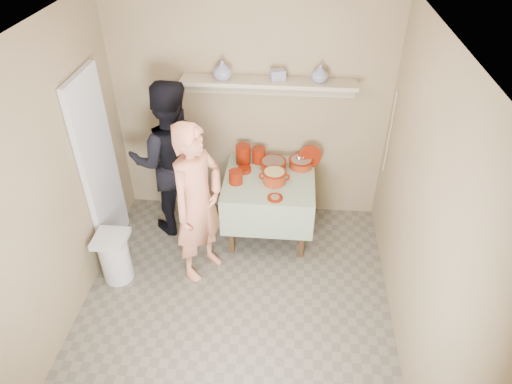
# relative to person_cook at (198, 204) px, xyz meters

# --- Properties ---
(ground) EXTENTS (3.50, 3.50, 0.00)m
(ground) POSITION_rel_person_cook_xyz_m (0.40, -0.63, -0.86)
(ground) COLOR #686152
(ground) RESTS_ON ground
(tile_panel) EXTENTS (0.06, 0.70, 2.00)m
(tile_panel) POSITION_rel_person_cook_xyz_m (-1.06, 0.32, 0.14)
(tile_panel) COLOR silver
(tile_panel) RESTS_ON ground
(plate_stack_a) EXTENTS (0.17, 0.17, 0.22)m
(plate_stack_a) POSITION_rel_person_cook_xyz_m (0.34, 0.92, 0.01)
(plate_stack_a) COLOR #650D00
(plate_stack_a) RESTS_ON serving_table
(plate_stack_b) EXTENTS (0.15, 0.15, 0.18)m
(plate_stack_b) POSITION_rel_person_cook_xyz_m (0.51, 0.95, -0.01)
(plate_stack_b) COLOR #650D00
(plate_stack_b) RESTS_ON serving_table
(bowl_stack) EXTENTS (0.15, 0.15, 0.15)m
(bowl_stack) POSITION_rel_person_cook_xyz_m (0.30, 0.52, -0.03)
(bowl_stack) COLOR #650D00
(bowl_stack) RESTS_ON serving_table
(empty_bowl) EXTENTS (0.15, 0.15, 0.04)m
(empty_bowl) POSITION_rel_person_cook_xyz_m (0.37, 0.75, -0.08)
(empty_bowl) COLOR #650D00
(empty_bowl) RESTS_ON serving_table
(propped_lid) EXTENTS (0.27, 0.14, 0.26)m
(propped_lid) POSITION_rel_person_cook_xyz_m (1.07, 0.92, 0.02)
(propped_lid) COLOR #650D00
(propped_lid) RESTS_ON serving_table
(vase_right) EXTENTS (0.19, 0.19, 0.18)m
(vase_right) POSITION_rel_person_cook_xyz_m (1.11, 1.00, 0.95)
(vase_right) COLOR navy
(vase_right) RESTS_ON wall_shelf
(vase_left) EXTENTS (0.27, 0.27, 0.20)m
(vase_left) POSITION_rel_person_cook_xyz_m (0.14, 0.97, 0.96)
(vase_left) COLOR navy
(vase_left) RESTS_ON wall_shelf
(ceramic_box) EXTENTS (0.17, 0.14, 0.11)m
(ceramic_box) POSITION_rel_person_cook_xyz_m (0.69, 1.01, 0.91)
(ceramic_box) COLOR navy
(ceramic_box) RESTS_ON wall_shelf
(person_cook) EXTENTS (0.67, 0.75, 1.72)m
(person_cook) POSITION_rel_person_cook_xyz_m (0.00, 0.00, 0.00)
(person_cook) COLOR #D7805D
(person_cook) RESTS_ON ground
(person_helper) EXTENTS (1.01, 0.87, 1.81)m
(person_helper) POSITION_rel_person_cook_xyz_m (-0.43, 0.69, 0.04)
(person_helper) COLOR black
(person_helper) RESTS_ON ground
(room_shell) EXTENTS (3.04, 3.54, 2.62)m
(room_shell) POSITION_rel_person_cook_xyz_m (0.40, -0.63, 0.75)
(room_shell) COLOR #99835D
(room_shell) RESTS_ON ground
(serving_table) EXTENTS (0.97, 0.97, 0.76)m
(serving_table) POSITION_rel_person_cook_xyz_m (0.65, 0.65, -0.22)
(serving_table) COLOR #4C2D16
(serving_table) RESTS_ON ground
(cazuela_meat_a) EXTENTS (0.30, 0.30, 0.10)m
(cazuela_meat_a) POSITION_rel_person_cook_xyz_m (0.68, 0.84, -0.04)
(cazuela_meat_a) COLOR maroon
(cazuela_meat_a) RESTS_ON serving_table
(cazuela_meat_b) EXTENTS (0.28, 0.28, 0.10)m
(cazuela_meat_b) POSITION_rel_person_cook_xyz_m (0.98, 0.90, -0.04)
(cazuela_meat_b) COLOR maroon
(cazuela_meat_b) RESTS_ON serving_table
(ladle) EXTENTS (0.08, 0.26, 0.19)m
(ladle) POSITION_rel_person_cook_xyz_m (0.96, 0.90, 0.01)
(ladle) COLOR silver
(ladle) RESTS_ON cazuela_meat_b
(cazuela_rice) EXTENTS (0.33, 0.25, 0.14)m
(cazuela_rice) POSITION_rel_person_cook_xyz_m (0.70, 0.56, -0.01)
(cazuela_rice) COLOR maroon
(cazuela_rice) RESTS_ON serving_table
(front_plate) EXTENTS (0.16, 0.16, 0.03)m
(front_plate) POSITION_rel_person_cook_xyz_m (0.73, 0.28, -0.09)
(front_plate) COLOR #650D00
(front_plate) RESTS_ON serving_table
(wall_shelf) EXTENTS (1.80, 0.25, 0.21)m
(wall_shelf) POSITION_rel_person_cook_xyz_m (0.60, 1.02, 0.81)
(wall_shelf) COLOR tan
(wall_shelf) RESTS_ON room_shell
(trash_bin) EXTENTS (0.32, 0.32, 0.56)m
(trash_bin) POSITION_rel_person_cook_xyz_m (-0.86, -0.20, -0.58)
(trash_bin) COLOR silver
(trash_bin) RESTS_ON ground
(electrical_cord) EXTENTS (0.01, 0.05, 0.90)m
(electrical_cord) POSITION_rel_person_cook_xyz_m (1.87, 0.85, 0.39)
(electrical_cord) COLOR silver
(electrical_cord) RESTS_ON wall_shelf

